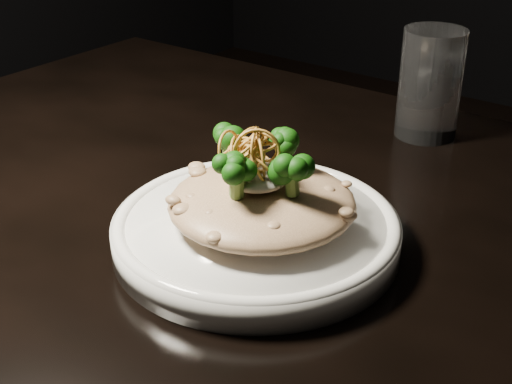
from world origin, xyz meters
The scene contains 7 objects.
table centered at (0.00, 0.00, 0.67)m, with size 1.10×0.80×0.75m.
plate centered at (0.05, -0.04, 0.76)m, with size 0.26×0.26×0.03m, color white.
risotto centered at (0.05, -0.04, 0.80)m, with size 0.17×0.17×0.04m, color brown.
broccoli centered at (0.04, -0.03, 0.83)m, with size 0.10×0.10×0.04m, color black, non-canonical shape.
cheese centered at (0.05, -0.04, 0.82)m, with size 0.06×0.06×0.02m, color white.
shallots centered at (0.04, -0.04, 0.84)m, with size 0.05×0.05×0.03m, color brown, non-canonical shape.
drinking_glass centered at (0.06, 0.29, 0.82)m, with size 0.07×0.07×0.13m, color white.
Camera 1 is at (0.38, -0.48, 1.09)m, focal length 50.00 mm.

